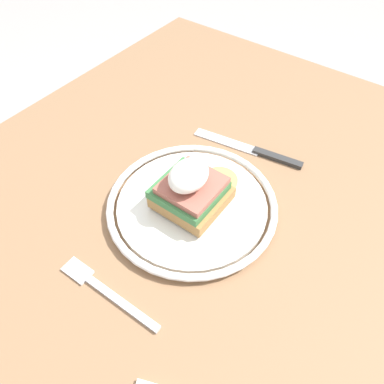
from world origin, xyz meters
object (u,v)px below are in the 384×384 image
object	(u,v)px
fork	(105,291)
plate	(192,205)
knife	(256,151)
sandwich	(191,188)

from	to	relation	value
fork	plate	bearing A→B (deg)	-3.06
fork	knife	bearing A→B (deg)	-4.13
fork	knife	world-z (taller)	knife
plate	fork	world-z (taller)	plate
plate	knife	world-z (taller)	plate
knife	fork	bearing A→B (deg)	175.87
fork	knife	distance (m)	0.32
plate	sandwich	world-z (taller)	sandwich
sandwich	fork	distance (m)	0.17
plate	fork	distance (m)	0.16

